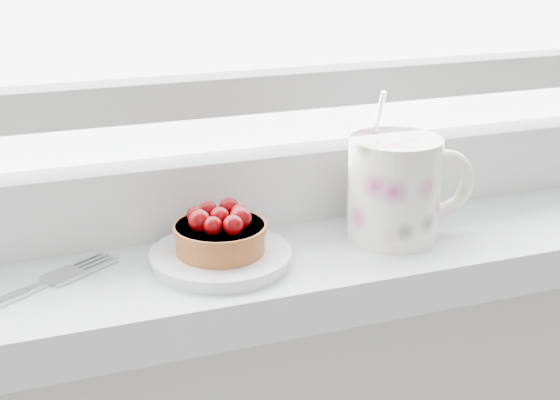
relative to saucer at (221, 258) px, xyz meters
name	(u,v)px	position (x,y,z in m)	size (l,w,h in m)	color
saucer	(221,258)	(0.00, 0.00, 0.00)	(0.12, 0.12, 0.01)	silver
raspberry_tart	(220,232)	(0.00, 0.00, 0.02)	(0.08, 0.08, 0.04)	brown
floral_mug	(397,186)	(0.17, 0.00, 0.04)	(0.13, 0.10, 0.14)	silver
fork	(7,299)	(-0.18, -0.01, 0.00)	(0.19, 0.13, 0.00)	silver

